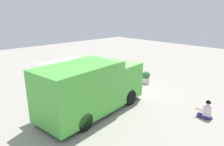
# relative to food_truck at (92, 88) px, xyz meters

# --- Properties ---
(ground_plane) EXTENTS (40.00, 40.00, 0.00)m
(ground_plane) POSITION_rel_food_truck_xyz_m (-0.18, 2.21, -1.14)
(ground_plane) COLOR #A59E93
(food_truck) EXTENTS (2.94, 5.46, 2.36)m
(food_truck) POSITION_rel_food_truck_xyz_m (0.00, 0.00, 0.00)
(food_truck) COLOR #50B842
(food_truck) RESTS_ON ground_plane
(person_customer) EXTENTS (0.78, 0.56, 0.83)m
(person_customer) POSITION_rel_food_truck_xyz_m (3.88, 3.20, -0.82)
(person_customer) COLOR navy
(person_customer) RESTS_ON ground_plane
(planter_flowering_near) EXTENTS (0.43, 0.43, 0.61)m
(planter_flowering_near) POSITION_rel_food_truck_xyz_m (-4.61, 0.33, -0.81)
(planter_flowering_near) COLOR #B96B43
(planter_flowering_near) RESTS_ON ground_plane
(planter_flowering_far) EXTENTS (0.50, 0.50, 0.76)m
(planter_flowering_far) POSITION_rel_food_truck_xyz_m (-0.73, 5.01, -0.74)
(planter_flowering_far) COLOR beige
(planter_flowering_far) RESTS_ON ground_plane
(trash_bin) EXTENTS (0.49, 0.49, 0.93)m
(trash_bin) POSITION_rel_food_truck_xyz_m (-3.45, 3.76, -0.67)
(trash_bin) COLOR black
(trash_bin) RESTS_ON ground_plane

